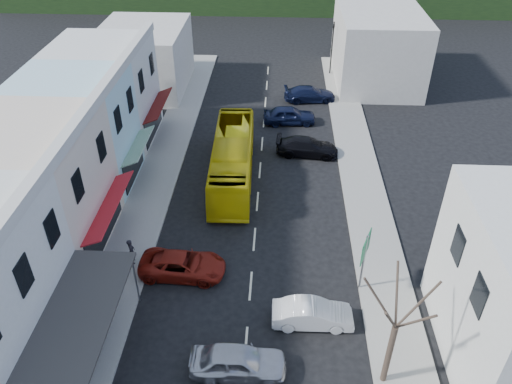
# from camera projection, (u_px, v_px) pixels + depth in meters

# --- Properties ---
(ground) EXTENTS (120.00, 120.00, 0.00)m
(ground) POSITION_uv_depth(u_px,v_px,m) (251.00, 286.00, 27.92)
(ground) COLOR black
(ground) RESTS_ON ground
(sidewalk_left) EXTENTS (3.00, 52.00, 0.15)m
(sidewalk_left) POSITION_uv_depth(u_px,v_px,m) (156.00, 181.00, 36.34)
(sidewalk_left) COLOR gray
(sidewalk_left) RESTS_ON ground
(sidewalk_right) EXTENTS (3.00, 52.00, 0.15)m
(sidewalk_right) POSITION_uv_depth(u_px,v_px,m) (363.00, 187.00, 35.73)
(sidewalk_right) COLOR gray
(sidewalk_right) RESTS_ON ground
(shopfront_row) EXTENTS (8.25, 30.00, 8.00)m
(shopfront_row) POSITION_uv_depth(u_px,v_px,m) (50.00, 171.00, 30.20)
(shopfront_row) COLOR silver
(shopfront_row) RESTS_ON ground
(distant_block_left) EXTENTS (8.00, 10.00, 6.00)m
(distant_block_left) POSITION_uv_depth(u_px,v_px,m) (144.00, 58.00, 48.71)
(distant_block_left) COLOR #B7B2A8
(distant_block_left) RESTS_ON ground
(distant_block_right) EXTENTS (8.00, 12.00, 7.00)m
(distant_block_right) POSITION_uv_depth(u_px,v_px,m) (377.00, 47.00, 49.93)
(distant_block_right) COLOR #B7B2A8
(distant_block_right) RESTS_ON ground
(bus) EXTENTS (2.85, 11.67, 3.10)m
(bus) POSITION_uv_depth(u_px,v_px,m) (233.00, 160.00, 35.97)
(bus) COLOR yellow
(bus) RESTS_ON ground
(car_silver) EXTENTS (4.42, 1.84, 1.40)m
(car_silver) POSITION_uv_depth(u_px,v_px,m) (238.00, 362.00, 23.01)
(car_silver) COLOR #B9B9BE
(car_silver) RESTS_ON ground
(car_white) EXTENTS (4.43, 1.88, 1.40)m
(car_white) POSITION_uv_depth(u_px,v_px,m) (313.00, 314.00, 25.36)
(car_white) COLOR silver
(car_white) RESTS_ON ground
(car_red) EXTENTS (4.69, 2.12, 1.40)m
(car_red) POSITION_uv_depth(u_px,v_px,m) (183.00, 265.00, 28.30)
(car_red) COLOR maroon
(car_red) RESTS_ON ground
(car_black_near) EXTENTS (4.62, 2.16, 1.40)m
(car_black_near) POSITION_uv_depth(u_px,v_px,m) (307.00, 147.00, 39.18)
(car_black_near) COLOR black
(car_black_near) RESTS_ON ground
(car_navy_mid) EXTENTS (4.52, 2.11, 1.40)m
(car_navy_mid) POSITION_uv_depth(u_px,v_px,m) (289.00, 116.00, 43.57)
(car_navy_mid) COLOR black
(car_navy_mid) RESTS_ON ground
(car_navy_far) EXTENTS (4.68, 2.34, 1.40)m
(car_navy_far) POSITION_uv_depth(u_px,v_px,m) (310.00, 94.00, 47.36)
(car_navy_far) COLOR black
(car_navy_far) RESTS_ON ground
(pedestrian_left) EXTENTS (0.57, 0.69, 1.70)m
(pedestrian_left) POSITION_uv_depth(u_px,v_px,m) (131.00, 251.00, 28.80)
(pedestrian_left) COLOR black
(pedestrian_left) RESTS_ON sidewalk_left
(direction_sign) EXTENTS (1.40, 1.87, 3.85)m
(direction_sign) POSITION_uv_depth(u_px,v_px,m) (363.00, 263.00, 26.63)
(direction_sign) COLOR #105931
(direction_sign) RESTS_ON ground
(street_tree) EXTENTS (2.53, 2.53, 7.50)m
(street_tree) POSITION_uv_depth(u_px,v_px,m) (395.00, 327.00, 20.85)
(street_tree) COLOR #392C22
(street_tree) RESTS_ON ground
(traffic_signal) EXTENTS (1.08, 1.37, 5.54)m
(traffic_signal) POSITION_uv_depth(u_px,v_px,m) (332.00, 49.00, 51.55)
(traffic_signal) COLOR black
(traffic_signal) RESTS_ON ground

